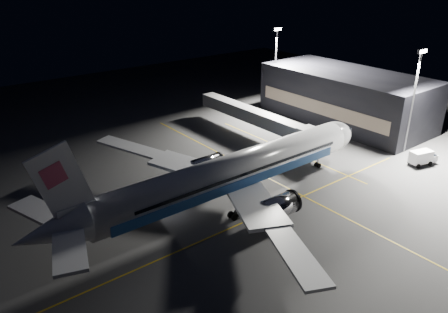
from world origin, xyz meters
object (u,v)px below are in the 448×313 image
airliner (228,174)px  service_truck (423,157)px  floodlight_mast_north (276,61)px  safety_cone_c (191,200)px  baggage_tug (144,200)px  jet_bridge (259,118)px  floodlight_mast_south (414,93)px  safety_cone_a (198,168)px  safety_cone_b (192,167)px

airliner → service_truck: size_ratio=10.50×
floodlight_mast_north → safety_cone_c: (-45.52, -27.99, -12.05)m
service_truck → baggage_tug: (-49.12, 19.44, -0.72)m
jet_bridge → floodlight_mast_south: floodlight_mast_south is taller
airliner → service_truck: (38.29, -11.44, -3.66)m
jet_bridge → floodlight_mast_north: (18.00, 13.93, 7.79)m
airliner → safety_cone_c: airliner is taller
baggage_tug → airliner: bearing=-54.1°
airliner → safety_cone_a: size_ratio=115.94×
floodlight_mast_north → floodlight_mast_south: bearing=-90.0°
safety_cone_a → floodlight_mast_south: bearing=-27.0°
service_truck → jet_bridge: bearing=132.9°
safety_cone_a → jet_bridge: bearing=13.8°
safety_cone_b → baggage_tug: bearing=-155.7°
airliner → service_truck: airliner is taller
floodlight_mast_north → jet_bridge: bearing=-142.3°
floodlight_mast_south → service_truck: size_ratio=3.53×
floodlight_mast_south → safety_cone_c: 48.14m
service_truck → safety_cone_c: 45.46m
airliner → baggage_tug: size_ratio=22.27×
baggage_tug → safety_cone_c: (6.39, -3.99, -0.45)m
airliner → safety_cone_c: 7.69m
jet_bridge → service_truck: bearing=-62.7°
floodlight_mast_south → safety_cone_a: (-37.72, 19.22, -12.11)m
airliner → safety_cone_a: 14.48m
jet_bridge → baggage_tug: size_ratio=12.46×
jet_bridge → floodlight_mast_south: 31.05m
jet_bridge → baggage_tug: (-33.91, -10.06, -3.81)m
airliner → floodlight_mast_south: bearing=-8.3°
floodlight_mast_south → baggage_tug: floodlight_mast_south is taller
service_truck → baggage_tug: 52.84m
floodlight_mast_south → safety_cone_b: 45.10m
airliner → service_truck: bearing=-16.6°
baggage_tug → service_truck: bearing=-39.3°
jet_bridge → service_truck: jet_bridge is taller
floodlight_mast_north → safety_cone_a: bearing=-153.5°
airliner → floodlight_mast_south: floodlight_mast_south is taller
safety_cone_b → safety_cone_c: bearing=-124.8°
floodlight_mast_south → baggage_tug: (-51.91, 14.01, -11.60)m
airliner → floodlight_mast_south: 42.13m
jet_bridge → safety_cone_c: bearing=-152.9°
service_truck → safety_cone_a: bearing=160.4°
floodlight_mast_north → baggage_tug: bearing=-155.2°
safety_cone_b → safety_cone_c: 12.17m
jet_bridge → safety_cone_c: (-27.52, -14.06, -4.26)m
safety_cone_a → safety_cone_c: size_ratio=0.82×
floodlight_mast_south → baggage_tug: 55.00m
safety_cone_a → safety_cone_c: bearing=-130.3°
floodlight_mast_south → safety_cone_b: floodlight_mast_south is taller
safety_cone_c → floodlight_mast_north: bearing=31.6°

